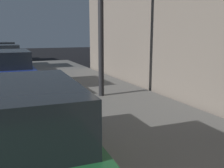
{
  "coord_description": "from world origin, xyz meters",
  "views": [
    {
      "loc": [
        2.87,
        -0.43,
        1.94
      ],
      "look_at": [
        4.21,
        2.71,
        1.28
      ],
      "focal_mm": 40.57,
      "sensor_mm": 36.0,
      "label": 1
    }
  ],
  "objects_px": {
    "car_blue": "(4,72)",
    "car_white": "(3,58)",
    "car_green": "(10,152)",
    "car_silver": "(3,52)"
  },
  "relations": [
    {
      "from": "car_silver",
      "to": "car_white",
      "type": "bearing_deg",
      "value": -90.0
    },
    {
      "from": "car_green",
      "to": "car_blue",
      "type": "distance_m",
      "value": 6.53
    },
    {
      "from": "car_green",
      "to": "car_blue",
      "type": "relative_size",
      "value": 0.98
    },
    {
      "from": "car_blue",
      "to": "car_white",
      "type": "distance_m",
      "value": 5.79
    },
    {
      "from": "car_white",
      "to": "car_silver",
      "type": "distance_m",
      "value": 5.87
    },
    {
      "from": "car_white",
      "to": "car_silver",
      "type": "relative_size",
      "value": 1.03
    },
    {
      "from": "car_green",
      "to": "car_white",
      "type": "xyz_separation_m",
      "value": [
        -0.0,
        12.32,
        0.0
      ]
    },
    {
      "from": "car_silver",
      "to": "car_green",
      "type": "bearing_deg",
      "value": -90.0
    },
    {
      "from": "car_green",
      "to": "car_silver",
      "type": "xyz_separation_m",
      "value": [
        -0.0,
        18.19,
        0.01
      ]
    },
    {
      "from": "car_green",
      "to": "car_blue",
      "type": "height_order",
      "value": "same"
    }
  ]
}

